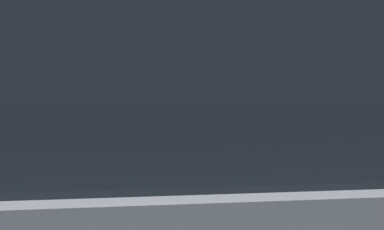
# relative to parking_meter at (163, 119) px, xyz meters

# --- Properties ---
(parking_meter) EXTENTS (0.18, 0.19, 1.39)m
(parking_meter) POSITION_rel_parking_meter_xyz_m (0.00, 0.00, 0.00)
(parking_meter) COLOR slate
(parking_meter) RESTS_ON sidewalk_curb
(pedestrian_at_meter) EXTENTS (0.66, 0.49, 1.63)m
(pedestrian_at_meter) POSITION_rel_parking_meter_xyz_m (0.58, -0.05, -0.09)
(pedestrian_at_meter) COLOR black
(pedestrian_at_meter) RESTS_ON sidewalk_curb
(parked_hatchback_gray) EXTENTS (4.04, 1.85, 1.81)m
(parked_hatchback_gray) POSITION_rel_parking_meter_xyz_m (0.23, -1.70, -0.25)
(parked_hatchback_gray) COLOR slate
(parked_hatchback_gray) RESTS_ON ground
(background_railing) EXTENTS (24.06, 0.06, 1.17)m
(background_railing) POSITION_rel_parking_meter_xyz_m (0.18, 1.72, -0.18)
(background_railing) COLOR #1E602D
(background_railing) RESTS_ON sidewalk_curb
(backdrop_wall) EXTENTS (32.00, 0.50, 3.89)m
(backdrop_wall) POSITION_rel_parking_meter_xyz_m (0.18, 4.28, 0.77)
(backdrop_wall) COLOR #ADA38E
(backdrop_wall) RESTS_ON ground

